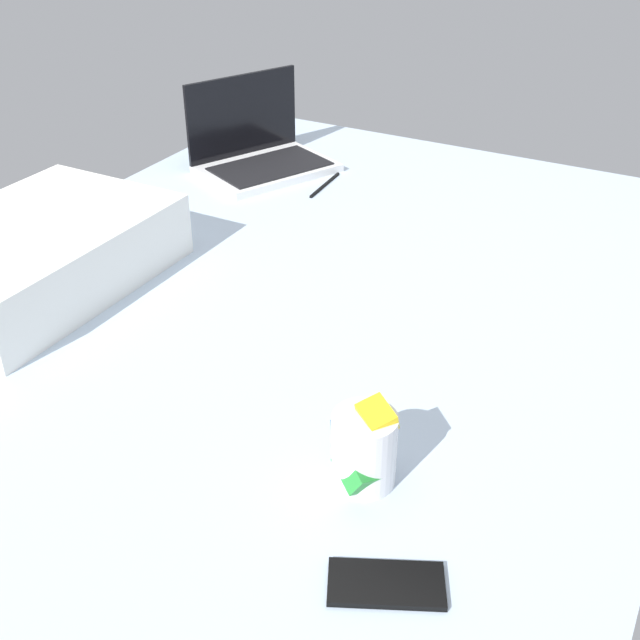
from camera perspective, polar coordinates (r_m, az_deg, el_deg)
The scene contains 6 objects.
bed_mattress at distance 162.02cm, azimuth -0.39°, elevation -0.33°, with size 180.00×140.00×18.00cm, color silver.
laptop at distance 213.64cm, azimuth -4.30°, elevation 11.82°, with size 39.60×34.71×23.00cm.
snack_cup at distance 109.15cm, azimuth 3.12°, elevation -9.11°, with size 10.09×9.27×13.01cm.
cell_phone at distance 100.38cm, azimuth 4.76°, elevation -18.29°, with size 6.80×14.00×0.80cm, color black.
pillow at distance 164.62cm, azimuth -19.68°, elevation 4.42°, with size 52.00×36.00×13.00cm, color white.
charger_cable at distance 203.63cm, azimuth 0.35°, elevation 9.64°, with size 17.00×0.60×0.60cm, color black.
Camera 1 is at (-119.95, -66.49, 95.28)cm, focal length 44.75 mm.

